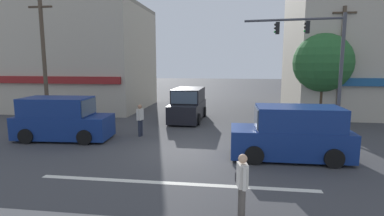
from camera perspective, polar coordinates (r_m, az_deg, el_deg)
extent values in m
plane|color=#3D3D3F|center=(13.08, -0.40, -8.28)|extent=(120.00, 120.00, 0.00)
cube|color=silver|center=(9.83, -3.40, -14.13)|extent=(9.00, 0.24, 0.01)
cube|color=#B7AD99|center=(27.27, -21.19, 8.60)|extent=(11.60, 8.49, 8.13)
cube|color=maroon|center=(23.59, -26.09, 4.83)|extent=(11.02, 0.24, 0.50)
cube|color=gray|center=(27.64, -21.68, 17.36)|extent=(11.60, 8.49, 0.30)
cube|color=#B7AD99|center=(26.55, 32.79, 10.38)|extent=(13.17, 8.04, 10.48)
cylinder|color=#4C3823|center=(21.19, 23.22, 0.88)|extent=(0.32, 0.32, 2.41)
sphere|color=#28602D|center=(21.03, 23.64, 7.91)|extent=(3.72, 3.72, 3.72)
cylinder|color=brown|center=(19.35, -26.28, 7.29)|extent=(0.22, 0.22, 7.30)
cube|color=#473828|center=(19.60, -26.94, 16.80)|extent=(1.40, 0.12, 0.10)
cylinder|color=brown|center=(21.16, 26.48, 7.24)|extent=(0.22, 0.22, 7.24)
cube|color=#473828|center=(21.37, 27.08, 15.88)|extent=(1.40, 0.12, 0.10)
cylinder|color=#47474C|center=(16.68, 26.45, 5.31)|extent=(0.18, 0.18, 6.20)
cylinder|color=#47474C|center=(16.48, 18.65, 15.67)|extent=(4.78, 0.69, 0.12)
cube|color=black|center=(16.49, 21.15, 14.14)|extent=(0.23, 0.26, 0.60)
sphere|color=black|center=(16.50, 20.76, 14.79)|extent=(0.12, 0.12, 0.12)
sphere|color=black|center=(16.48, 20.72, 14.17)|extent=(0.12, 0.12, 0.12)
sphere|color=green|center=(16.46, 20.69, 13.55)|extent=(0.12, 0.12, 0.12)
cube|color=black|center=(16.41, 15.99, 14.41)|extent=(0.23, 0.26, 0.60)
sphere|color=black|center=(16.43, 15.58, 15.06)|extent=(0.12, 0.12, 0.12)
sphere|color=black|center=(16.41, 15.56, 14.43)|extent=(0.12, 0.12, 0.12)
sphere|color=green|center=(16.39, 15.53, 13.81)|extent=(0.12, 0.12, 0.12)
cube|color=navy|center=(12.60, 18.02, -6.25)|extent=(4.61, 1.87, 1.10)
cube|color=navy|center=(12.45, 19.59, -1.79)|extent=(3.21, 1.82, 0.90)
cube|color=#475666|center=(12.21, 12.14, -1.67)|extent=(0.07, 1.66, 0.76)
cylinder|color=black|center=(11.62, 11.77, -8.81)|extent=(0.72, 0.20, 0.72)
cylinder|color=black|center=(13.38, 11.19, -6.46)|extent=(0.72, 0.20, 0.72)
cylinder|color=black|center=(12.18, 25.43, -8.67)|extent=(0.72, 0.20, 0.72)
cylinder|color=black|center=(13.87, 23.11, -6.46)|extent=(0.72, 0.20, 0.72)
cube|color=navy|center=(16.22, -23.16, -3.24)|extent=(4.71, 2.13, 1.10)
cube|color=navy|center=(16.20, -24.31, 0.26)|extent=(3.31, 2.00, 0.90)
cube|color=#475666|center=(15.50, -19.04, 0.21)|extent=(0.17, 1.66, 0.76)
cylinder|color=black|center=(16.52, -17.23, -3.80)|extent=(0.73, 0.25, 0.72)
cylinder|color=black|center=(14.87, -19.80, -5.29)|extent=(0.73, 0.25, 0.72)
cylinder|color=black|center=(17.75, -25.85, -3.43)|extent=(0.73, 0.25, 0.72)
cylinder|color=black|center=(16.23, -29.08, -4.73)|extent=(0.73, 0.25, 0.72)
cube|color=black|center=(19.90, -0.80, -0.45)|extent=(1.99, 4.66, 1.10)
cube|color=black|center=(20.06, -0.65, 2.50)|extent=(1.91, 3.26, 0.90)
cube|color=#475666|center=(18.48, -1.55, 1.97)|extent=(1.66, 0.11, 0.76)
cylinder|color=black|center=(18.42, 1.21, -2.15)|extent=(0.22, 0.73, 0.72)
cylinder|color=black|center=(18.77, -4.36, -1.97)|extent=(0.22, 0.73, 0.72)
cylinder|color=black|center=(21.20, 2.35, -0.73)|extent=(0.22, 0.73, 0.72)
cylinder|color=black|center=(21.51, -2.52, -0.59)|extent=(0.22, 0.73, 0.72)
cylinder|color=#4C4742|center=(7.61, 9.58, -17.82)|extent=(0.14, 0.14, 0.86)
cylinder|color=#4C4742|center=(7.77, 9.28, -17.23)|extent=(0.14, 0.14, 0.86)
cube|color=beige|center=(7.41, 9.56, -12.51)|extent=(0.28, 0.39, 0.58)
sphere|color=tan|center=(7.27, 9.65, -9.50)|extent=(0.22, 0.22, 0.22)
cylinder|color=beige|center=(7.19, 9.99, -13.19)|extent=(0.09, 0.09, 0.56)
cylinder|color=beige|center=(7.62, 9.17, -11.87)|extent=(0.09, 0.09, 0.56)
cube|color=black|center=(7.77, 9.30, -12.85)|extent=(0.30, 0.17, 0.24)
cylinder|color=#232838|center=(15.94, -9.63, -3.71)|extent=(0.14, 0.14, 0.86)
cylinder|color=#232838|center=(15.80, -9.99, -3.84)|extent=(0.14, 0.14, 0.86)
cube|color=beige|center=(15.73, -9.87, -1.21)|extent=(0.31, 0.41, 0.58)
sphere|color=#9E7051|center=(15.67, -9.91, 0.26)|extent=(0.22, 0.22, 0.22)
cylinder|color=beige|center=(15.93, -9.40, -1.08)|extent=(0.09, 0.09, 0.56)
cylinder|color=beige|center=(15.54, -10.36, -1.35)|extent=(0.09, 0.09, 0.56)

